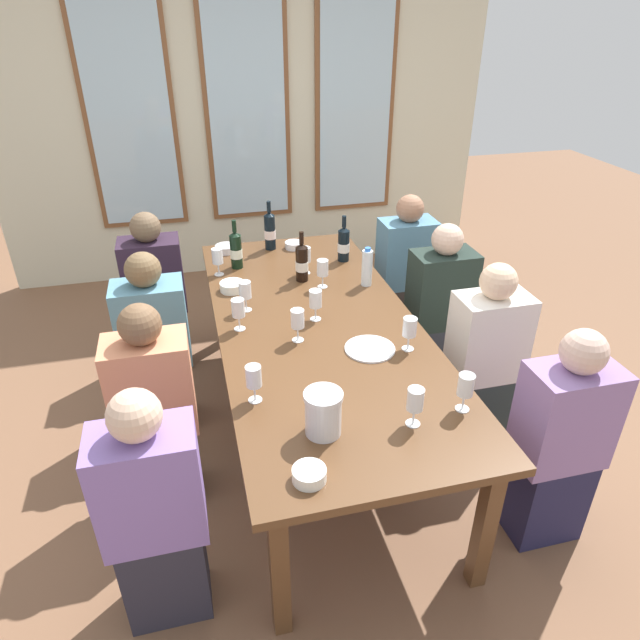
{
  "coord_description": "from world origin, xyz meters",
  "views": [
    {
      "loc": [
        -0.62,
        -2.5,
        2.23
      ],
      "look_at": [
        0.0,
        -0.06,
        0.79
      ],
      "focal_mm": 31.35,
      "sensor_mm": 36.0,
      "label": 1
    }
  ],
  "objects_px": {
    "wine_bottle_3": "(236,250)",
    "wine_glass_9": "(254,378)",
    "wine_glass_2": "(316,299)",
    "seated_person_0": "(157,297)",
    "wine_bottle_2": "(302,262)",
    "wine_glass_3": "(466,386)",
    "seated_person_7": "(558,444)",
    "wine_glass_6": "(298,319)",
    "wine_glass_8": "(217,257)",
    "wine_glass_5": "(245,291)",
    "tasting_bowl_2": "(226,249)",
    "wine_glass_1": "(305,256)",
    "seated_person_2": "(156,413)",
    "wine_glass_0": "(410,328)",
    "white_plate_0": "(370,349)",
    "seated_person_5": "(439,312)",
    "tasting_bowl_1": "(309,475)",
    "tasting_bowl_3": "(232,286)",
    "dining_table": "(317,333)",
    "seated_person_3": "(484,363)",
    "water_bottle": "(367,268)",
    "seated_person_1": "(405,274)",
    "wine_glass_10": "(415,401)",
    "seated_person_4": "(156,349)",
    "tasting_bowl_0": "(294,245)",
    "wine_bottle_0": "(270,231)",
    "wine_glass_7": "(323,268)",
    "metal_pitcher": "(323,413)",
    "seated_person_6": "(156,516)",
    "wine_glass_4": "(238,310)",
    "wine_bottle_1": "(344,244)"
  },
  "relations": [
    {
      "from": "wine_bottle_3",
      "to": "wine_glass_9",
      "type": "distance_m",
      "value": 1.41
    },
    {
      "from": "wine_glass_2",
      "to": "seated_person_0",
      "type": "height_order",
      "value": "seated_person_0"
    },
    {
      "from": "wine_bottle_2",
      "to": "wine_glass_3",
      "type": "relative_size",
      "value": 1.8
    },
    {
      "from": "wine_glass_2",
      "to": "seated_person_7",
      "type": "xyz_separation_m",
      "value": [
        0.86,
        -0.99,
        -0.34
      ]
    },
    {
      "from": "wine_glass_6",
      "to": "wine_glass_8",
      "type": "xyz_separation_m",
      "value": [
        -0.32,
        0.89,
        0.0
      ]
    },
    {
      "from": "wine_bottle_3",
      "to": "wine_glass_5",
      "type": "distance_m",
      "value": 0.59
    },
    {
      "from": "tasting_bowl_2",
      "to": "wine_glass_1",
      "type": "xyz_separation_m",
      "value": [
        0.45,
        -0.47,
        0.09
      ]
    },
    {
      "from": "seated_person_2",
      "to": "wine_glass_8",
      "type": "bearing_deg",
      "value": 68.19
    },
    {
      "from": "wine_bottle_3",
      "to": "seated_person_0",
      "type": "height_order",
      "value": "seated_person_0"
    },
    {
      "from": "wine_glass_0",
      "to": "wine_glass_3",
      "type": "relative_size",
      "value": 1.0
    },
    {
      "from": "wine_glass_1",
      "to": "wine_glass_9",
      "type": "relative_size",
      "value": 1.0
    },
    {
      "from": "white_plate_0",
      "to": "seated_person_5",
      "type": "distance_m",
      "value": 0.94
    },
    {
      "from": "tasting_bowl_1",
      "to": "wine_glass_9",
      "type": "distance_m",
      "value": 0.53
    },
    {
      "from": "tasting_bowl_3",
      "to": "dining_table",
      "type": "bearing_deg",
      "value": -51.34
    },
    {
      "from": "seated_person_3",
      "to": "tasting_bowl_3",
      "type": "bearing_deg",
      "value": 148.27
    },
    {
      "from": "water_bottle",
      "to": "seated_person_1",
      "type": "relative_size",
      "value": 0.22
    },
    {
      "from": "wine_glass_10",
      "to": "seated_person_4",
      "type": "bearing_deg",
      "value": 131.27
    },
    {
      "from": "wine_glass_9",
      "to": "seated_person_5",
      "type": "relative_size",
      "value": 0.16
    },
    {
      "from": "tasting_bowl_0",
      "to": "wine_glass_3",
      "type": "relative_size",
      "value": 0.7
    },
    {
      "from": "wine_bottle_3",
      "to": "tasting_bowl_2",
      "type": "relative_size",
      "value": 2.27
    },
    {
      "from": "wine_bottle_0",
      "to": "wine_bottle_3",
      "type": "xyz_separation_m",
      "value": [
        -0.26,
        -0.26,
        -0.01
      ]
    },
    {
      "from": "seated_person_1",
      "to": "seated_person_5",
      "type": "distance_m",
      "value": 0.58
    },
    {
      "from": "seated_person_5",
      "to": "seated_person_7",
      "type": "bearing_deg",
      "value": -90.0
    },
    {
      "from": "seated_person_1",
      "to": "dining_table",
      "type": "bearing_deg",
      "value": -134.53
    },
    {
      "from": "wine_glass_7",
      "to": "seated_person_3",
      "type": "xyz_separation_m",
      "value": [
        0.73,
        -0.69,
        -0.34
      ]
    },
    {
      "from": "metal_pitcher",
      "to": "seated_person_5",
      "type": "relative_size",
      "value": 0.17
    },
    {
      "from": "wine_bottle_3",
      "to": "wine_glass_2",
      "type": "height_order",
      "value": "wine_bottle_3"
    },
    {
      "from": "wine_glass_2",
      "to": "seated_person_0",
      "type": "xyz_separation_m",
      "value": [
        -0.87,
        0.91,
        -0.34
      ]
    },
    {
      "from": "wine_glass_0",
      "to": "seated_person_1",
      "type": "xyz_separation_m",
      "value": [
        0.49,
        1.24,
        -0.34
      ]
    },
    {
      "from": "wine_glass_9",
      "to": "wine_glass_0",
      "type": "bearing_deg",
      "value": 15.65
    },
    {
      "from": "wine_glass_7",
      "to": "wine_glass_1",
      "type": "bearing_deg",
      "value": 104.59
    },
    {
      "from": "tasting_bowl_0",
      "to": "seated_person_6",
      "type": "distance_m",
      "value": 2.2
    },
    {
      "from": "tasting_bowl_1",
      "to": "seated_person_0",
      "type": "height_order",
      "value": "seated_person_0"
    },
    {
      "from": "wine_glass_1",
      "to": "wine_glass_4",
      "type": "distance_m",
      "value": 0.77
    },
    {
      "from": "wine_bottle_0",
      "to": "wine_glass_7",
      "type": "bearing_deg",
      "value": -73.22
    },
    {
      "from": "wine_glass_2",
      "to": "white_plate_0",
      "type": "bearing_deg",
      "value": -62.95
    },
    {
      "from": "wine_bottle_3",
      "to": "tasting_bowl_1",
      "type": "xyz_separation_m",
      "value": [
        0.03,
        -1.91,
        -0.1
      ]
    },
    {
      "from": "wine_bottle_0",
      "to": "seated_person_3",
      "type": "distance_m",
      "value": 1.68
    },
    {
      "from": "seated_person_1",
      "to": "wine_glass_10",
      "type": "bearing_deg",
      "value": -111.14
    },
    {
      "from": "wine_glass_4",
      "to": "wine_glass_0",
      "type": "bearing_deg",
      "value": -26.86
    },
    {
      "from": "wine_bottle_3",
      "to": "tasting_bowl_0",
      "type": "distance_m",
      "value": 0.49
    },
    {
      "from": "wine_glass_0",
      "to": "wine_glass_8",
      "type": "distance_m",
      "value": 1.37
    },
    {
      "from": "wine_bottle_3",
      "to": "wine_glass_4",
      "type": "xyz_separation_m",
      "value": [
        -0.08,
        -0.79,
        -0.0
      ]
    },
    {
      "from": "tasting_bowl_0",
      "to": "wine_glass_6",
      "type": "bearing_deg",
      "value": -100.83
    },
    {
      "from": "tasting_bowl_2",
      "to": "seated_person_4",
      "type": "height_order",
      "value": "seated_person_4"
    },
    {
      "from": "wine_bottle_0",
      "to": "wine_glass_5",
      "type": "xyz_separation_m",
      "value": [
        -0.28,
        -0.85,
        -0.01
      ]
    },
    {
      "from": "wine_bottle_1",
      "to": "seated_person_1",
      "type": "distance_m",
      "value": 0.61
    },
    {
      "from": "tasting_bowl_1",
      "to": "water_bottle",
      "type": "xyz_separation_m",
      "value": [
        0.7,
        1.46,
        0.09
      ]
    },
    {
      "from": "wine_bottle_3",
      "to": "seated_person_7",
      "type": "relative_size",
      "value": 0.28
    },
    {
      "from": "tasting_bowl_0",
      "to": "tasting_bowl_3",
      "type": "height_order",
      "value": "tasting_bowl_3"
    }
  ]
}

